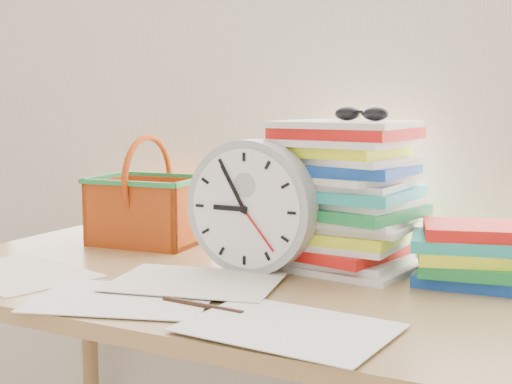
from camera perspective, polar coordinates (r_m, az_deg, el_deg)
The scene contains 9 objects.
curtain at distance 1.73m, azimuth 4.87°, elevation 13.87°, with size 2.40×0.01×2.50m, color white.
desk at distance 1.44m, azimuth -1.36°, elevation -9.91°, with size 1.40×0.70×0.75m.
paper_stack at distance 1.51m, azimuth 6.69°, elevation -0.21°, with size 0.31×0.26×0.31m, color white, non-canonical shape.
clock at distance 1.45m, azimuth -0.37°, elevation -1.22°, with size 0.27×0.27×0.05m, color #A3A4A6.
sunglasses at distance 1.47m, azimuth 8.41°, elevation 6.24°, with size 0.14×0.12×0.03m, color black, non-canonical shape.
book_stack at distance 1.44m, azimuth 17.51°, elevation -4.77°, with size 0.27×0.21×0.12m, color white, non-canonical shape.
basket at distance 1.78m, azimuth -8.61°, elevation 0.12°, with size 0.26×0.21×0.26m, color #C84D13, non-canonical shape.
pen at distance 1.23m, azimuth -4.33°, elevation -9.09°, with size 0.01×0.01×0.17m, color black.
scattered_papers at distance 1.42m, azimuth -1.37°, elevation -6.80°, with size 1.26×0.42×0.02m, color white, non-canonical shape.
Camera 1 is at (0.67, 0.40, 1.10)m, focal length 50.00 mm.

